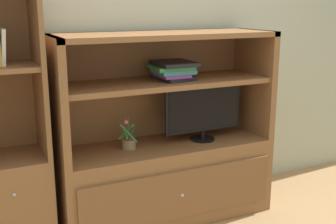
{
  "coord_description": "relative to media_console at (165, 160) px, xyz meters",
  "views": [
    {
      "loc": [
        -1.26,
        -2.32,
        1.57
      ],
      "look_at": [
        0.0,
        0.35,
        0.83
      ],
      "focal_mm": 46.01,
      "sensor_mm": 36.0,
      "label": 1
    }
  ],
  "objects": [
    {
      "name": "painted_rear_wall",
      "position": [
        0.0,
        0.34,
        0.95
      ],
      "size": [
        6.0,
        0.1,
        2.8
      ],
      "primitive_type": "cube",
      "color": "#ADB29E",
      "rests_on": "ground_plane"
    },
    {
      "name": "media_console",
      "position": [
        0.0,
        0.0,
        0.0
      ],
      "size": [
        1.58,
        0.56,
        1.38
      ],
      "color": "brown",
      "rests_on": "ground_plane"
    },
    {
      "name": "tv_monitor",
      "position": [
        0.29,
        -0.04,
        0.36
      ],
      "size": [
        0.62,
        0.18,
        0.42
      ],
      "color": "black",
      "rests_on": "media_console"
    },
    {
      "name": "potted_plant",
      "position": [
        -0.28,
        0.0,
        0.17
      ],
      "size": [
        0.14,
        0.12,
        0.23
      ],
      "color": "#8C7251",
      "rests_on": "media_console"
    },
    {
      "name": "magazine_stack",
      "position": [
        0.06,
        -0.0,
        0.67
      ],
      "size": [
        0.3,
        0.32,
        0.13
      ],
      "color": "black",
      "rests_on": "media_console"
    },
    {
      "name": "bookshelf_tall",
      "position": [
        -1.08,
        0.0,
        0.16
      ],
      "size": [
        0.48,
        0.45,
        1.89
      ],
      "color": "brown",
      "rests_on": "ground_plane"
    }
  ]
}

